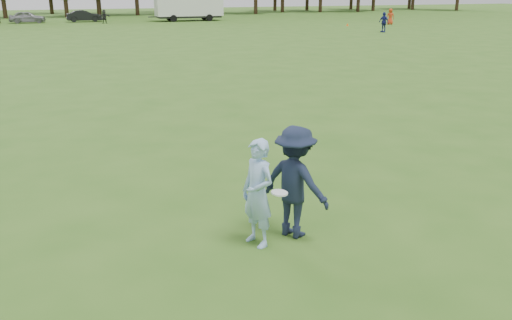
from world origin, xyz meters
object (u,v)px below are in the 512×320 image
object	(u,v)px
player_far_c	(390,17)
car_e	(27,17)
player_far_d	(104,17)
field_cone	(347,25)
car_f	(84,16)
player_far_b	(384,22)
thrower	(258,193)
defender	(295,182)
cargo_trailer	(189,6)

from	to	relation	value
player_far_c	car_e	bearing A→B (deg)	-1.04
player_far_d	field_cone	size ratio (longest dim) A/B	5.07
car_f	player_far_b	bearing A→B (deg)	-135.90
player_far_b	car_e	bearing A→B (deg)	-146.92
thrower	player_far_d	distance (m)	57.90
thrower	car_f	xyz separation A→B (m)	(0.70, 61.55, -0.23)
defender	field_cone	distance (m)	51.63
player_far_b	field_cone	world-z (taller)	player_far_b
car_f	cargo_trailer	bearing A→B (deg)	-101.93
player_far_d	car_f	bearing A→B (deg)	121.46
car_e	field_cone	world-z (taller)	car_e
defender	player_far_b	size ratio (longest dim) A/B	1.07
player_far_b	car_e	distance (m)	40.07
player_far_d	player_far_b	bearing A→B (deg)	-39.51
thrower	defender	distance (m)	0.72
car_f	defender	bearing A→B (deg)	179.17
car_e	thrower	bearing A→B (deg)	-171.58
player_far_d	car_e	world-z (taller)	player_far_d
player_far_c	player_far_d	world-z (taller)	player_far_c
car_e	car_f	xyz separation A→B (m)	(6.26, 0.06, 0.00)
thrower	player_far_b	distance (m)	44.63
cargo_trailer	player_far_c	bearing A→B (deg)	-36.41
field_cone	player_far_b	bearing A→B (deg)	-96.23
thrower	car_f	bearing A→B (deg)	159.19
player_far_c	field_cone	size ratio (longest dim) A/B	5.78
car_e	field_cone	distance (m)	36.29
car_e	defender	bearing A→B (deg)	-170.91
player_far_d	car_e	size ratio (longest dim) A/B	0.39
player_far_d	field_cone	distance (m)	27.30
car_e	player_far_c	bearing A→B (deg)	-110.42
player_far_b	cargo_trailer	bearing A→B (deg)	-168.67
thrower	defender	xyz separation A→B (m)	(0.71, 0.12, 0.06)
player_far_d	car_f	size ratio (longest dim) A/B	0.37
player_far_c	player_far_d	size ratio (longest dim) A/B	1.14
player_far_d	field_cone	bearing A→B (deg)	-25.31
defender	cargo_trailer	size ratio (longest dim) A/B	0.21
player_far_b	field_cone	bearing A→B (deg)	155.51
thrower	player_far_c	size ratio (longest dim) A/B	1.04
car_e	car_f	distance (m)	6.26
defender	thrower	bearing A→B (deg)	66.72
thrower	cargo_trailer	distance (m)	60.55
defender	player_far_b	world-z (taller)	defender
cargo_trailer	defender	bearing A→B (deg)	-101.61
car_f	player_far_c	bearing A→B (deg)	-118.67
player_far_c	defender	bearing A→B (deg)	77.71
car_f	cargo_trailer	xyz separation A→B (m)	(12.13, -2.38, 1.10)
player_far_c	car_e	world-z (taller)	player_far_c
defender	player_far_b	bearing A→B (deg)	-67.09
defender	car_f	bearing A→B (deg)	-32.54
player_far_b	player_far_c	distance (m)	10.62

